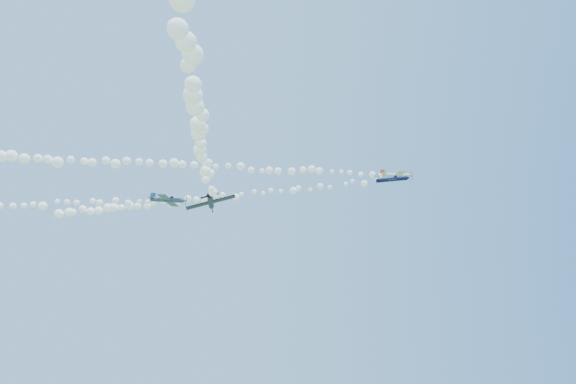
{
  "coord_description": "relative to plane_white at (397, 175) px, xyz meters",
  "views": [
    {
      "loc": [
        -6.24,
        -91.89,
        20.13
      ],
      "look_at": [
        4.26,
        -7.92,
        47.02
      ],
      "focal_mm": 30.0,
      "sensor_mm": 36.0,
      "label": 1
    }
  ],
  "objects": [
    {
      "name": "plane_grey",
      "position": [
        -44.77,
        0.97,
        -6.55
      ],
      "size": [
        7.37,
        7.83,
        2.78
      ],
      "rotation": [
        -0.0,
        0.08,
        -0.22
      ],
      "color": "#3C4358"
    },
    {
      "name": "plane_navy",
      "position": [
        -4.76,
        -10.45,
        -4.64
      ],
      "size": [
        6.22,
        6.38,
        2.16
      ],
      "rotation": [
        0.28,
        0.01,
        -0.43
      ],
      "color": "#0D0F39"
    },
    {
      "name": "plane_black",
      "position": [
        -36.08,
        -17.59,
        -11.98
      ],
      "size": [
        7.25,
        7.27,
        2.41
      ],
      "rotation": [
        -0.29,
        -0.02,
        1.56
      ],
      "color": "black"
    },
    {
      "name": "plane_white",
      "position": [
        0.0,
        0.0,
        0.0
      ],
      "size": [
        6.91,
        7.2,
        1.92
      ],
      "rotation": [
        0.03,
        -0.03,
        0.03
      ],
      "color": "silver"
    },
    {
      "name": "smoke_trail_navy",
      "position": [
        -38.8,
        5.2,
        -4.84
      ],
      "size": [
        64.84,
        31.07,
        2.55
      ],
      "primitive_type": null,
      "color": "white"
    },
    {
      "name": "smoke_trail_black",
      "position": [
        -36.48,
        -53.06,
        -12.24
      ],
      "size": [
        3.36,
        66.63,
        2.94
      ],
      "primitive_type": null,
      "color": "white"
    },
    {
      "name": "smoke_trail_white",
      "position": [
        -40.94,
        -1.14,
        -0.31
      ],
      "size": [
        77.78,
        4.6,
        2.92
      ],
      "primitive_type": null,
      "color": "white"
    }
  ]
}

